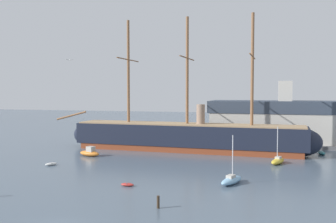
{
  "coord_description": "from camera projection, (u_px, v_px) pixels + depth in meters",
  "views": [
    {
      "loc": [
        19.52,
        -30.1,
        12.83
      ],
      "look_at": [
        1.58,
        34.48,
        9.28
      ],
      "focal_mm": 40.35,
      "sensor_mm": 36.0,
      "label": 1
    }
  ],
  "objects": [
    {
      "name": "motorboat_far_left",
      "position": [
        85.0,
        139.0,
        96.62
      ],
      "size": [
        3.98,
        4.49,
        1.79
      ],
      "color": "#1E284C",
      "rests_on": "ground"
    },
    {
      "name": "motorboat_alongside_bow",
      "position": [
        90.0,
        153.0,
        74.89
      ],
      "size": [
        5.01,
        3.13,
        1.95
      ],
      "color": "orange",
      "rests_on": "ground"
    },
    {
      "name": "mooring_piling_left_pair",
      "position": [
        158.0,
        202.0,
        41.44
      ],
      "size": [
        0.32,
        0.32,
        1.38
      ],
      "primitive_type": "cylinder",
      "color": "#382B1E",
      "rests_on": "ground"
    },
    {
      "name": "dinghy_mid_left",
      "position": [
        51.0,
        164.0,
        65.48
      ],
      "size": [
        1.92,
        2.26,
        0.5
      ],
      "color": "silver",
      "rests_on": "ground"
    },
    {
      "name": "sailboat_alongside_stern",
      "position": [
        278.0,
        161.0,
        66.87
      ],
      "size": [
        3.11,
        5.32,
        6.63
      ],
      "color": "gold",
      "rests_on": "ground"
    },
    {
      "name": "dockside_warehouse_right",
      "position": [
        316.0,
        123.0,
        89.78
      ],
      "size": [
        54.17,
        15.48,
        15.39
      ],
      "color": "#565659",
      "rests_on": "ground"
    },
    {
      "name": "dinghy_near_centre",
      "position": [
        127.0,
        185.0,
        51.14
      ],
      "size": [
        1.84,
        0.82,
        0.43
      ],
      "color": "#B22D28",
      "rests_on": "ground"
    },
    {
      "name": "tall_ship",
      "position": [
        187.0,
        136.0,
        81.46
      ],
      "size": [
        59.78,
        12.79,
        28.75
      ],
      "color": "brown",
      "rests_on": "ground"
    },
    {
      "name": "sailboat_mid_right",
      "position": [
        232.0,
        180.0,
        52.31
      ],
      "size": [
        3.35,
        5.43,
        6.79
      ],
      "color": "#7FB2D6",
      "rests_on": "ground"
    },
    {
      "name": "dinghy_far_right",
      "position": [
        322.0,
        153.0,
        76.66
      ],
      "size": [
        1.56,
        3.05,
        0.69
      ],
      "color": "#236670",
      "rests_on": "ground"
    },
    {
      "name": "seagull_in_flight",
      "position": [
        69.0,
        60.0,
        55.57
      ],
      "size": [
        0.77,
        1.12,
        0.14
      ],
      "color": "silver"
    }
  ]
}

